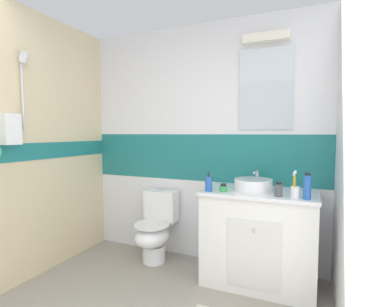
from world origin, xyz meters
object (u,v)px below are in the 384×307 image
object	(u,v)px
hair_gel_jar	(223,188)
lotion_bottle_short	(278,190)
toothbrush_cup	(295,191)
shampoo_bottle_tall	(307,187)
toilet	(155,228)
soap_dispenser	(209,184)
sink_basin	(253,184)

from	to	relation	value
hair_gel_jar	lotion_bottle_short	world-z (taller)	lotion_bottle_short
toothbrush_cup	shampoo_bottle_tall	world-z (taller)	toothbrush_cup
shampoo_bottle_tall	toothbrush_cup	bearing A→B (deg)	161.32
toilet	soap_dispenser	distance (m)	0.91
soap_dispenser	hair_gel_jar	world-z (taller)	soap_dispenser
toilet	shampoo_bottle_tall	size ratio (longest dim) A/B	3.59
toothbrush_cup	hair_gel_jar	world-z (taller)	toothbrush_cup
sink_basin	soap_dispenser	distance (m)	0.41
toothbrush_cup	lotion_bottle_short	distance (m)	0.13
sink_basin	hair_gel_jar	world-z (taller)	sink_basin
sink_basin	toilet	distance (m)	1.18
toothbrush_cup	lotion_bottle_short	bearing A→B (deg)	-178.36
toilet	toothbrush_cup	world-z (taller)	toothbrush_cup
toothbrush_cup	lotion_bottle_short	size ratio (longest dim) A/B	1.85
hair_gel_jar	soap_dispenser	bearing A→B (deg)	-167.43
toothbrush_cup	soap_dispenser	bearing A→B (deg)	-178.16
shampoo_bottle_tall	lotion_bottle_short	xyz separation A→B (m)	(-0.21, 0.03, -0.04)
hair_gel_jar	lotion_bottle_short	size ratio (longest dim) A/B	0.60
toothbrush_cup	shampoo_bottle_tall	xyz separation A→B (m)	(0.09, -0.03, 0.04)
toothbrush_cup	shampoo_bottle_tall	distance (m)	0.10
toilet	toothbrush_cup	xyz separation A→B (m)	(1.40, -0.21, 0.56)
lotion_bottle_short	toilet	bearing A→B (deg)	170.62
sink_basin	hair_gel_jar	size ratio (longest dim) A/B	5.35
soap_dispenser	shampoo_bottle_tall	bearing A→B (deg)	-0.44
lotion_bottle_short	soap_dispenser	bearing A→B (deg)	-178.12
toilet	shampoo_bottle_tall	bearing A→B (deg)	-9.01
sink_basin	toilet	world-z (taller)	sink_basin
toilet	hair_gel_jar	xyz separation A→B (m)	(0.80, -0.20, 0.53)
soap_dispenser	shampoo_bottle_tall	xyz separation A→B (m)	(0.81, -0.01, 0.03)
sink_basin	lotion_bottle_short	distance (m)	0.29
toilet	hair_gel_jar	bearing A→B (deg)	-14.01
soap_dispenser	toilet	bearing A→B (deg)	161.29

